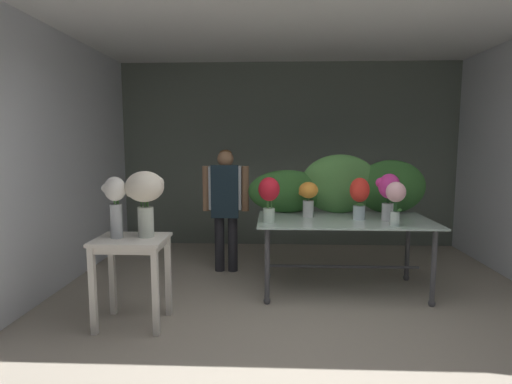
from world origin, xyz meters
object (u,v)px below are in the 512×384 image
Objects in this scene: vase_blush_stock at (396,197)px; vase_magenta_dahlias at (388,192)px; display_table_glass at (344,230)px; vase_crimson_freesia at (269,194)px; vase_white_roses_tall at (115,202)px; side_table_white at (131,253)px; vase_scarlet_ranunculus at (359,195)px; vase_sunset_anemones at (308,196)px; vase_cream_lisianthus_tall at (145,194)px; florist at (226,198)px.

vase_magenta_dahlias is at bearing 88.20° from vase_blush_stock.
vase_crimson_freesia is at bearing -164.08° from display_table_glass.
vase_white_roses_tall reaches higher than vase_blush_stock.
vase_blush_stock is (2.41, 0.55, 0.43)m from side_table_white.
vase_magenta_dahlias is 0.28m from vase_blush_stock.
vase_sunset_anemones is (-0.52, 0.13, -0.03)m from vase_scarlet_ranunculus.
vase_magenta_dahlias is 0.85× the size of vase_cream_lisianthus_tall.
florist is 1.03m from vase_crimson_freesia.
side_table_white is at bearing -148.43° from vase_sunset_anemones.
vase_crimson_freesia reaches higher than vase_scarlet_ranunculus.
vase_crimson_freesia is (0.54, -0.87, 0.16)m from florist.
vase_crimson_freesia is at bearing -168.06° from vase_scarlet_ranunculus.
vase_white_roses_tall is (-0.12, 0.00, 0.45)m from side_table_white.
vase_crimson_freesia is at bearing -172.29° from vase_magenta_dahlias.
vase_cream_lisianthus_tall is (0.12, 0.05, 0.51)m from side_table_white.
vase_sunset_anemones reaches higher than side_table_white.
vase_crimson_freesia is at bearing 174.74° from vase_blush_stock.
side_table_white is at bearing -158.01° from vase_scarlet_ranunculus.
display_table_glass is 4.76× the size of vase_sunset_anemones.
vase_magenta_dahlias reaches higher than vase_blush_stock.
florist reaches higher than vase_white_roses_tall.
display_table_glass is 0.60m from vase_magenta_dahlias.
display_table_glass is 3.16× the size of vase_cream_lisianthus_tall.
vase_sunset_anemones is 0.66× the size of vase_cream_lisianthus_tall.
vase_blush_stock is (0.28, -0.31, 0.03)m from vase_scarlet_ranunculus.
vase_white_roses_tall is at bearing -159.10° from vase_scarlet_ranunculus.
display_table_glass is 4.12× the size of vase_scarlet_ranunculus.
vase_sunset_anemones is 0.83× the size of vase_crimson_freesia.
florist is 1.63m from vase_scarlet_ranunculus.
vase_sunset_anemones is 0.72× the size of vase_white_roses_tall.
vase_crimson_freesia is 1.23m from vase_cream_lisianthus_tall.
vase_blush_stock is at bearing 12.19° from vase_white_roses_tall.
display_table_glass is at bearing 169.41° from vase_scarlet_ranunculus.
vase_scarlet_ranunculus is (1.48, -0.67, 0.12)m from florist.
vase_cream_lisianthus_tall reaches higher than display_table_glass.
vase_white_roses_tall reaches higher than display_table_glass.
side_table_white is 1.81× the size of vase_blush_stock.
vase_cream_lisianthus_tall reaches higher than vase_crimson_freesia.
vase_magenta_dahlias is 1.13× the size of vase_blush_stock.
florist is 3.96× the size of vase_sunset_anemones.
vase_cream_lisianthus_tall reaches higher than vase_magenta_dahlias.
vase_sunset_anemones is 0.54m from vase_crimson_freesia.
vase_sunset_anemones is at bearing -29.24° from florist.
vase_white_roses_tall reaches higher than vase_crimson_freesia.
vase_cream_lisianthus_tall is at bearing 11.35° from vase_white_roses_tall.
vase_sunset_anemones is (-0.37, 0.10, 0.34)m from display_table_glass.
vase_scarlet_ranunculus is at bearing 11.94° from vase_crimson_freesia.
side_table_white is at bearing -161.12° from vase_magenta_dahlias.
display_table_glass is at bearing 15.92° from vase_crimson_freesia.
vase_blush_stock is at bearing -38.45° from display_table_glass.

